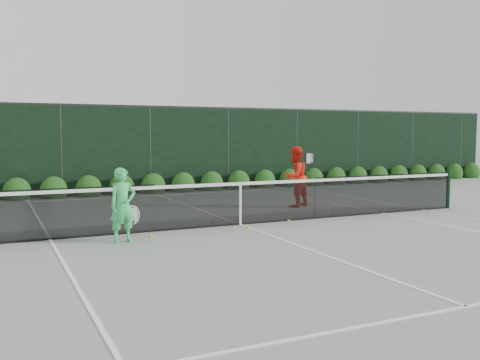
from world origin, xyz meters
name	(u,v)px	position (x,y,z in m)	size (l,w,h in m)	color
ground	(240,225)	(0.00, 0.00, 0.00)	(80.00, 80.00, 0.00)	gray
tennis_net	(239,202)	(-0.02, 0.00, 0.53)	(12.90, 0.10, 1.07)	black
player_woman	(123,205)	(-2.86, -0.82, 0.71)	(0.64, 0.44, 1.43)	#3AC663
player_man	(295,177)	(2.68, 2.05, 0.86)	(1.02, 0.92, 1.71)	red
court_lines	(240,225)	(0.00, 0.00, 0.01)	(11.03, 23.83, 0.01)	white
windscreen_fence	(304,165)	(0.00, -2.71, 1.51)	(32.00, 21.07, 3.06)	black
hedge_row	(153,186)	(0.00, 7.15, 0.23)	(31.66, 0.65, 0.94)	#133D10
tennis_balls	(248,224)	(0.10, -0.18, 0.03)	(4.98, 1.12, 0.07)	#C2E633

